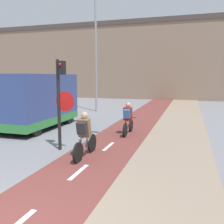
{
  "coord_description": "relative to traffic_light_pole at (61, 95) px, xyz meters",
  "views": [
    {
      "loc": [
        2.67,
        -2.67,
        2.49
      ],
      "look_at": [
        0.0,
        5.92,
        1.2
      ],
      "focal_mm": 40.0,
      "sensor_mm": 36.0,
      "label": 1
    }
  ],
  "objects": [
    {
      "name": "street_lamp_far",
      "position": [
        -2.3,
        9.32,
        3.05
      ],
      "size": [
        0.36,
        0.36,
        8.28
      ],
      "color": "gray",
      "rests_on": "ground_plane"
    },
    {
      "name": "cyclist_near",
      "position": [
        1.07,
        -0.55,
        -1.19
      ],
      "size": [
        0.46,
        1.7,
        1.44
      ],
      "color": "black",
      "rests_on": "ground_plane"
    },
    {
      "name": "van",
      "position": [
        -2.98,
        2.96,
        -0.61
      ],
      "size": [
        2.18,
        4.64,
        2.59
      ],
      "color": "#334784",
      "rests_on": "ground_plane"
    },
    {
      "name": "traffic_light_pole",
      "position": [
        0.0,
        0.0,
        0.0
      ],
      "size": [
        0.67,
        0.25,
        3.03
      ],
      "color": "black",
      "rests_on": "ground_plane"
    },
    {
      "name": "building_row_background",
      "position": [
        1.4,
        22.09,
        2.4
      ],
      "size": [
        60.0,
        5.2,
        8.55
      ],
      "color": "#89705B",
      "rests_on": "ground_plane"
    },
    {
      "name": "cyclist_far",
      "position": [
        1.61,
        2.84,
        -1.2
      ],
      "size": [
        0.46,
        1.65,
        1.4
      ],
      "color": "black",
      "rests_on": "ground_plane"
    }
  ]
}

